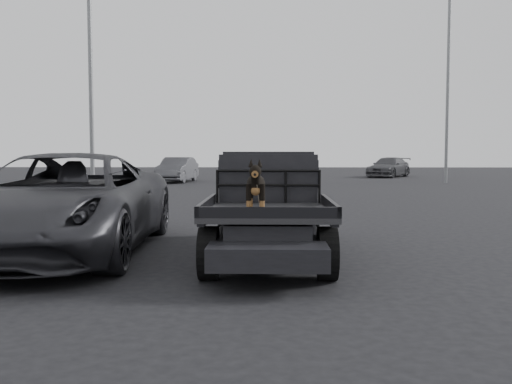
{
  "coord_description": "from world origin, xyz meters",
  "views": [
    {
      "loc": [
        0.14,
        -8.27,
        1.79
      ],
      "look_at": [
        -0.04,
        -0.69,
        1.26
      ],
      "focal_mm": 40.0,
      "sensor_mm": 36.0,
      "label": 1
    }
  ],
  "objects_px": {
    "distant_car_a": "(177,170)",
    "distant_car_b": "(389,167)",
    "floodlight_near": "(90,24)",
    "flatbed_ute": "(268,231)",
    "floodlight_mid": "(448,62)",
    "parked_suv": "(64,203)",
    "dog": "(256,189)"
  },
  "relations": [
    {
      "from": "distant_car_a",
      "to": "distant_car_b",
      "type": "xyz_separation_m",
      "value": [
        14.16,
        7.28,
        -0.04
      ]
    },
    {
      "from": "dog",
      "to": "distant_car_a",
      "type": "distance_m",
      "value": 26.96
    },
    {
      "from": "parked_suv",
      "to": "dog",
      "type": "bearing_deg",
      "value": -35.03
    },
    {
      "from": "flatbed_ute",
      "to": "distant_car_a",
      "type": "bearing_deg",
      "value": 102.73
    },
    {
      "from": "distant_car_b",
      "to": "floodlight_mid",
      "type": "relative_size",
      "value": 0.38
    },
    {
      "from": "flatbed_ute",
      "to": "floodlight_mid",
      "type": "bearing_deg",
      "value": 66.64
    },
    {
      "from": "flatbed_ute",
      "to": "floodlight_near",
      "type": "distance_m",
      "value": 17.23
    },
    {
      "from": "distant_car_a",
      "to": "flatbed_ute",
      "type": "bearing_deg",
      "value": -71.11
    },
    {
      "from": "floodlight_near",
      "to": "floodlight_mid",
      "type": "relative_size",
      "value": 1.01
    },
    {
      "from": "dog",
      "to": "floodlight_mid",
      "type": "xyz_separation_m",
      "value": [
        10.42,
        25.65,
        5.69
      ]
    },
    {
      "from": "flatbed_ute",
      "to": "parked_suv",
      "type": "relative_size",
      "value": 0.84
    },
    {
      "from": "parked_suv",
      "to": "floodlight_near",
      "type": "height_order",
      "value": "floodlight_near"
    },
    {
      "from": "flatbed_ute",
      "to": "floodlight_near",
      "type": "relative_size",
      "value": 0.42
    },
    {
      "from": "flatbed_ute",
      "to": "parked_suv",
      "type": "distance_m",
      "value": 3.65
    },
    {
      "from": "parked_suv",
      "to": "flatbed_ute",
      "type": "bearing_deg",
      "value": -7.51
    },
    {
      "from": "floodlight_near",
      "to": "floodlight_mid",
      "type": "height_order",
      "value": "floodlight_near"
    },
    {
      "from": "flatbed_ute",
      "to": "distant_car_a",
      "type": "xyz_separation_m",
      "value": [
        -5.54,
        24.52,
        0.29
      ]
    },
    {
      "from": "dog",
      "to": "parked_suv",
      "type": "distance_m",
      "value": 4.12
    },
    {
      "from": "distant_car_a",
      "to": "floodlight_near",
      "type": "relative_size",
      "value": 0.35
    },
    {
      "from": "parked_suv",
      "to": "floodlight_mid",
      "type": "bearing_deg",
      "value": 57.16
    },
    {
      "from": "distant_car_b",
      "to": "floodlight_near",
      "type": "height_order",
      "value": "floodlight_near"
    },
    {
      "from": "distant_car_b",
      "to": "floodlight_mid",
      "type": "xyz_separation_m",
      "value": [
        1.64,
        -8.05,
        6.27
      ]
    },
    {
      "from": "distant_car_b",
      "to": "parked_suv",
      "type": "bearing_deg",
      "value": -79.49
    },
    {
      "from": "parked_suv",
      "to": "distant_car_a",
      "type": "relative_size",
      "value": 1.42
    },
    {
      "from": "parked_suv",
      "to": "floodlight_mid",
      "type": "height_order",
      "value": "floodlight_mid"
    },
    {
      "from": "parked_suv",
      "to": "distant_car_b",
      "type": "bearing_deg",
      "value": 66.56
    },
    {
      "from": "floodlight_near",
      "to": "flatbed_ute",
      "type": "bearing_deg",
      "value": -62.29
    },
    {
      "from": "dog",
      "to": "floodlight_mid",
      "type": "distance_m",
      "value": 28.26
    },
    {
      "from": "floodlight_mid",
      "to": "parked_suv",
      "type": "bearing_deg",
      "value": -120.63
    },
    {
      "from": "distant_car_b",
      "to": "floodlight_mid",
      "type": "bearing_deg",
      "value": -46.72
    },
    {
      "from": "flatbed_ute",
      "to": "floodlight_mid",
      "type": "xyz_separation_m",
      "value": [
        10.26,
        23.76,
        6.52
      ]
    },
    {
      "from": "parked_suv",
      "to": "distant_car_b",
      "type": "height_order",
      "value": "parked_suv"
    }
  ]
}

